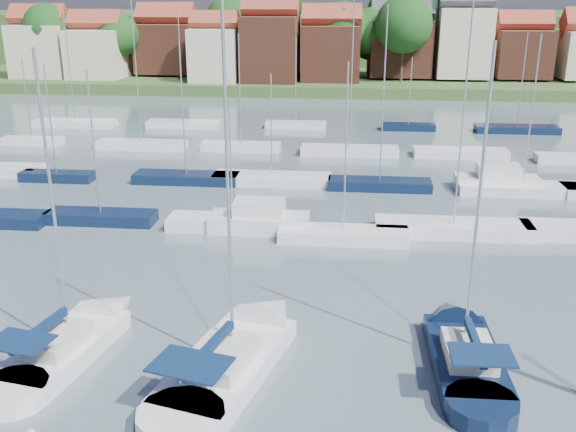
# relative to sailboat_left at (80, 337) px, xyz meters

# --- Properties ---
(ground) EXTENTS (260.00, 260.00, 0.00)m
(ground) POSITION_rel_sailboat_left_xyz_m (11.58, 36.36, -0.36)
(ground) COLOR #4C5E68
(ground) RESTS_ON ground
(sailboat_left) EXTENTS (4.81, 11.37, 15.02)m
(sailboat_left) POSITION_rel_sailboat_left_xyz_m (0.00, 0.00, 0.00)
(sailboat_left) COLOR silver
(sailboat_left) RESTS_ON ground
(sailboat_centre) EXTENTS (6.59, 13.49, 17.65)m
(sailboat_centre) POSITION_rel_sailboat_left_xyz_m (7.92, -0.08, -0.01)
(sailboat_centre) COLOR silver
(sailboat_centre) RESTS_ON ground
(sailboat_navy) EXTENTS (3.11, 11.10, 15.34)m
(sailboat_navy) POSITION_rel_sailboat_left_xyz_m (17.89, 0.93, 0.00)
(sailboat_navy) COLOR black
(sailboat_navy) RESTS_ON ground
(buoy_c) EXTENTS (0.46, 0.46, 0.46)m
(buoy_c) POSITION_rel_sailboat_left_xyz_m (6.56, -4.94, -0.36)
(buoy_c) COLOR #D85914
(buoy_c) RESTS_ON ground
(buoy_e) EXTENTS (0.43, 0.43, 0.43)m
(buoy_e) POSITION_rel_sailboat_left_xyz_m (17.75, 3.79, -0.36)
(buoy_e) COLOR #D85914
(buoy_e) RESTS_ON ground
(marina_field) EXTENTS (79.62, 41.41, 15.93)m
(marina_field) POSITION_rel_sailboat_left_xyz_m (13.48, 31.51, 0.08)
(marina_field) COLOR silver
(marina_field) RESTS_ON ground
(far_shore_town) EXTENTS (212.46, 90.00, 22.27)m
(far_shore_town) POSITION_rel_sailboat_left_xyz_m (13.80, 129.03, 4.25)
(far_shore_town) COLOR #3C5028
(far_shore_town) RESTS_ON ground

